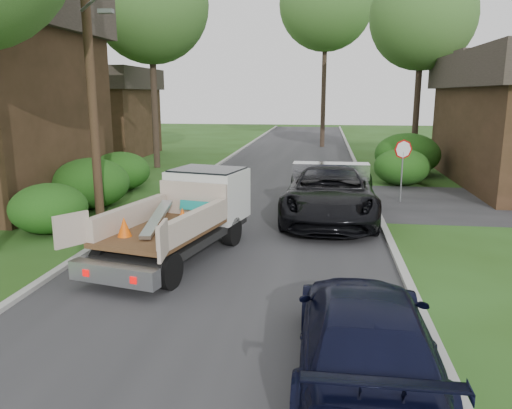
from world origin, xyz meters
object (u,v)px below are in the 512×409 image
Objects in this scene: utility_pole at (90,63)px; navy_suv at (365,333)px; stop_sign at (403,158)px; house_left_far at (95,111)px; black_pickup at (330,193)px; tree_center_far at (326,3)px; tree_right_far at (423,17)px; tree_left_far at (150,5)px; flatbed_truck at (191,209)px.

utility_pole is 12.99m from navy_suv.
house_left_far is (-18.70, 13.00, 1.27)m from stop_sign.
house_left_far reaches higher than black_pickup.
tree_center_far is 35.49m from navy_suv.
utility_pole is at bearing -130.84° from tree_right_far.
tree_left_far reaches higher than flatbed_truck.
utility_pole is 26.75m from tree_center_far.
flatbed_truck is (12.12, -20.15, -1.90)m from house_left_far.
tree_right_far reaches higher than stop_sign.
utility_pole is at bearing 155.71° from flatbed_truck.
black_pickup is (0.40, -24.13, -10.06)m from tree_center_far.
house_left_far is 30.75m from navy_suv.
navy_suv is at bearing -57.85° from house_left_far.
tree_center_far reaches higher than navy_suv.
utility_pole is 1.32× the size of house_left_far.
tree_right_far reaches higher than navy_suv.
tree_center_far is (15.50, 8.00, 7.93)m from house_left_far.
tree_right_far reaches higher than utility_pole.
tree_right_far is 1.74× the size of black_pickup.
tree_center_far is at bearing 73.35° from utility_pole.
house_left_far is 21.78m from tree_right_far.
house_left_far is at bearing 134.11° from flatbed_truck.
flatbed_truck is (6.12, -15.15, -7.83)m from tree_left_far.
tree_left_far is at bearing -39.81° from house_left_far.
tree_left_far is 2.05× the size of flatbed_truck.
tree_left_far reaches higher than tree_right_far.
house_left_far is at bearing 174.56° from tree_right_far.
utility_pole is at bearing -80.46° from tree_left_far.
house_left_far is at bearing -152.70° from tree_center_far.
black_pickup is (-5.10, -14.13, -7.56)m from tree_right_far.
black_pickup is at bearing -87.27° from navy_suv.
tree_center_far is (-3.20, 21.00, 9.20)m from stop_sign.
house_left_far is (-8.02, 17.02, -2.12)m from utility_pole.
tree_left_far is at bearing 99.54° from utility_pole.
flatbed_truck is 0.90× the size of black_pickup.
flatbed_truck is at bearing -68.01° from tree_left_far.
flatbed_truck is 5.52m from black_pickup.
tree_right_far reaches higher than flatbed_truck.
house_left_far is 1.15× the size of black_pickup.
tree_center_far reaches higher than house_left_far.
stop_sign is 0.33× the size of house_left_far.
stop_sign is 0.38× the size of black_pickup.
navy_suv is at bearing -63.80° from tree_left_far.
house_left_far is 1.53× the size of navy_suv.
house_left_far is at bearing 136.11° from black_pickup.
black_pickup is (15.90, -16.13, -2.13)m from house_left_far.
tree_left_far is 16.22m from tree_center_far.
house_left_far is 23.59m from flatbed_truck.
navy_suv is at bearing -86.07° from black_pickup.
house_left_far reaches higher than flatbed_truck.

